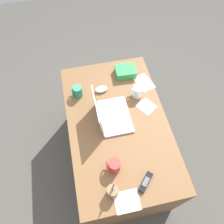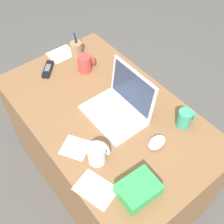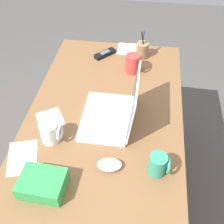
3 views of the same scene
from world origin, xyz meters
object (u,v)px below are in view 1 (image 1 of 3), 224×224
(pen_holder, at_px, (113,191))
(coffee_mug_tall, at_px, (137,92))
(coffee_mug_spare, at_px, (77,91))
(coffee_mug_white, at_px, (114,166))
(snack_bag, at_px, (125,72))
(computer_mouse, at_px, (101,89))
(cordless_phone, at_px, (146,182))
(laptop, at_px, (110,114))

(pen_holder, bearing_deg, coffee_mug_tall, -26.74)
(coffee_mug_spare, relative_size, pen_holder, 0.57)
(coffee_mug_white, distance_m, snack_bag, 0.85)
(computer_mouse, relative_size, cordless_phone, 0.78)
(coffee_mug_spare, xyz_separation_m, cordless_phone, (-0.81, -0.35, -0.04))
(coffee_mug_white, height_order, snack_bag, coffee_mug_white)
(snack_bag, bearing_deg, cordless_phone, 174.22)
(computer_mouse, distance_m, coffee_mug_tall, 0.30)
(laptop, height_order, coffee_mug_white, laptop)
(snack_bag, bearing_deg, coffee_mug_spare, 107.36)
(coffee_mug_spare, relative_size, snack_bag, 0.58)
(coffee_mug_white, bearing_deg, pen_holder, 165.29)
(computer_mouse, height_order, coffee_mug_tall, coffee_mug_tall)
(coffee_mug_white, distance_m, pen_holder, 0.16)
(coffee_mug_white, relative_size, coffee_mug_spare, 1.07)
(computer_mouse, relative_size, snack_bag, 0.60)
(coffee_mug_tall, distance_m, pen_holder, 0.80)
(coffee_mug_tall, bearing_deg, snack_bag, 9.05)
(coffee_mug_tall, xyz_separation_m, coffee_mug_spare, (0.11, 0.48, -0.00))
(cordless_phone, relative_size, snack_bag, 0.78)
(coffee_mug_white, relative_size, pen_holder, 0.61)
(computer_mouse, relative_size, pen_holder, 0.59)
(computer_mouse, bearing_deg, pen_holder, 167.10)
(cordless_phone, xyz_separation_m, pen_holder, (-0.02, 0.23, 0.04))
(computer_mouse, distance_m, pen_holder, 0.83)
(cordless_phone, bearing_deg, computer_mouse, 10.22)
(laptop, distance_m, snack_bag, 0.47)
(pen_holder, distance_m, snack_bag, 1.01)
(coffee_mug_white, distance_m, cordless_phone, 0.24)
(snack_bag, bearing_deg, coffee_mug_tall, -170.95)
(computer_mouse, height_order, coffee_mug_spare, coffee_mug_spare)
(computer_mouse, relative_size, coffee_mug_tall, 1.02)
(laptop, relative_size, computer_mouse, 3.14)
(coffee_mug_white, bearing_deg, coffee_mug_spare, 13.38)
(coffee_mug_spare, distance_m, snack_bag, 0.46)
(coffee_mug_white, distance_m, coffee_mug_spare, 0.69)
(coffee_mug_tall, bearing_deg, coffee_mug_white, 150.26)
(coffee_mug_tall, relative_size, pen_holder, 0.58)
(pen_holder, bearing_deg, coffee_mug_spare, 8.11)
(laptop, relative_size, pen_holder, 1.87)
(computer_mouse, bearing_deg, snack_bag, -68.68)
(computer_mouse, height_order, coffee_mug_white, coffee_mug_white)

